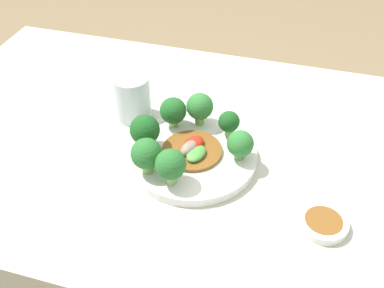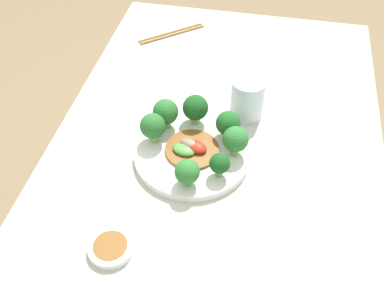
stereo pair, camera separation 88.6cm
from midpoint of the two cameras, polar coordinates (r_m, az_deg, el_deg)
table at (r=1.14m, az=-19.34°, el=-26.31°), size 1.19×0.73×0.72m
plate at (r=0.80m, az=-25.49°, el=-19.00°), size 0.25×0.25×0.02m
broccoli_northwest at (r=0.82m, az=-26.98°, el=-12.18°), size 0.05×0.05×0.07m
broccoli_west at (r=0.81m, az=-32.07°, el=-15.26°), size 0.06×0.06×0.07m
broccoli_east at (r=0.73m, az=-20.27°, el=-19.22°), size 0.05×0.05×0.06m
broccoli_southwest at (r=0.78m, az=-33.59°, el=-19.27°), size 0.06×0.06×0.07m
broccoli_south at (r=0.75m, az=-31.60°, el=-21.65°), size 0.05×0.05×0.07m
broccoli_northeast at (r=0.76m, az=-20.13°, el=-14.89°), size 0.04×0.04×0.06m
broccoli_north at (r=0.80m, az=-23.39°, el=-11.89°), size 0.05×0.05×0.07m
stirfry_center at (r=0.79m, az=-25.82°, el=-18.39°), size 0.12×0.12×0.02m
drinking_glass at (r=0.90m, az=-30.68°, el=-9.01°), size 0.08×0.08×0.10m
sauce_dish at (r=0.68m, az=-11.03°, el=-32.88°), size 0.08×0.08×0.02m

